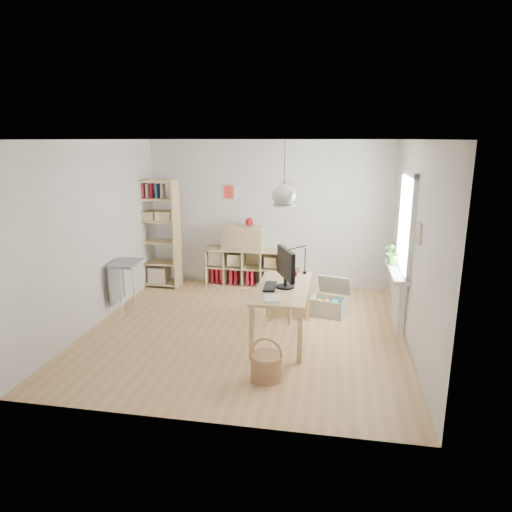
% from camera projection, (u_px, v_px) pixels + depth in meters
% --- Properties ---
extents(ground, '(4.50, 4.50, 0.00)m').
position_uv_depth(ground, '(246.00, 330.00, 6.64)').
color(ground, tan).
rests_on(ground, ground).
extents(room_shell, '(4.50, 4.50, 4.50)m').
position_uv_depth(room_shell, '(284.00, 195.00, 5.91)').
color(room_shell, silver).
rests_on(room_shell, ground).
extents(window_unit, '(0.07, 1.16, 1.46)m').
position_uv_depth(window_unit, '(407.00, 223.00, 6.46)').
color(window_unit, white).
rests_on(window_unit, ground).
extents(radiator, '(0.10, 0.80, 0.80)m').
position_uv_depth(radiator, '(398.00, 300.00, 6.75)').
color(radiator, white).
rests_on(radiator, ground).
extents(windowsill, '(0.22, 1.20, 0.06)m').
position_uv_depth(windowsill, '(397.00, 272.00, 6.65)').
color(windowsill, white).
rests_on(windowsill, radiator).
extents(desk, '(0.70, 1.50, 0.75)m').
position_uv_depth(desk, '(283.00, 293.00, 6.24)').
color(desk, '#D6B17B').
rests_on(desk, ground).
extents(cube_shelf, '(1.40, 0.38, 0.72)m').
position_uv_depth(cube_shelf, '(243.00, 270.00, 8.63)').
color(cube_shelf, '#CDB787').
rests_on(cube_shelf, ground).
extents(tall_bookshelf, '(0.80, 0.38, 2.00)m').
position_uv_depth(tall_bookshelf, '(156.00, 229.00, 8.43)').
color(tall_bookshelf, '#D6B17B').
rests_on(tall_bookshelf, ground).
extents(side_table, '(0.40, 0.55, 0.85)m').
position_uv_depth(side_table, '(123.00, 273.00, 7.15)').
color(side_table, gray).
rests_on(side_table, ground).
extents(chair, '(0.49, 0.49, 0.82)m').
position_uv_depth(chair, '(285.00, 289.00, 6.99)').
color(chair, gray).
rests_on(chair, ground).
extents(wicker_basket, '(0.37, 0.37, 0.51)m').
position_uv_depth(wicker_basket, '(267.00, 366.00, 5.27)').
color(wicker_basket, '#9F7247').
rests_on(wicker_basket, ground).
extents(storage_chest, '(0.67, 0.72, 0.56)m').
position_uv_depth(storage_chest, '(329.00, 302.00, 7.25)').
color(storage_chest, beige).
rests_on(storage_chest, ground).
extents(monitor, '(0.30, 0.58, 0.54)m').
position_uv_depth(monitor, '(286.00, 266.00, 6.12)').
color(monitor, black).
rests_on(monitor, desk).
extents(keyboard, '(0.18, 0.43, 0.02)m').
position_uv_depth(keyboard, '(270.00, 286.00, 6.20)').
color(keyboard, black).
rests_on(keyboard, desk).
extents(task_lamp, '(0.39, 0.15, 0.42)m').
position_uv_depth(task_lamp, '(292.00, 256.00, 6.73)').
color(task_lamp, black).
rests_on(task_lamp, desk).
extents(yarn_ball, '(0.14, 0.14, 0.14)m').
position_uv_depth(yarn_ball, '(292.00, 274.00, 6.60)').
color(yarn_ball, '#4E0A19').
rests_on(yarn_ball, desk).
extents(paper_tray, '(0.25, 0.29, 0.03)m').
position_uv_depth(paper_tray, '(272.00, 298.00, 5.73)').
color(paper_tray, white).
rests_on(paper_tray, desk).
extents(drawer_chest, '(0.78, 0.40, 0.43)m').
position_uv_depth(drawer_chest, '(243.00, 238.00, 8.43)').
color(drawer_chest, '#CDB787').
rests_on(drawer_chest, cube_shelf).
extents(red_vase, '(0.13, 0.13, 0.16)m').
position_uv_depth(red_vase, '(249.00, 222.00, 8.34)').
color(red_vase, '#A6100D').
rests_on(red_vase, drawer_chest).
extents(potted_plant, '(0.37, 0.34, 0.37)m').
position_uv_depth(potted_plant, '(394.00, 252.00, 6.89)').
color(potted_plant, '#366827').
rests_on(potted_plant, windowsill).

